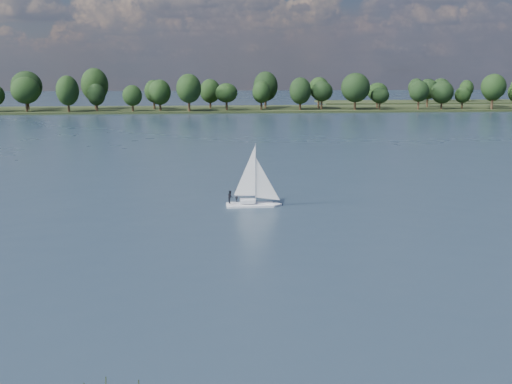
% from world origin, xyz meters
% --- Properties ---
extents(ground, '(700.00, 700.00, 0.00)m').
position_xyz_m(ground, '(0.00, 100.00, 0.00)').
color(ground, '#233342').
rests_on(ground, ground).
extents(far_shore, '(660.00, 40.00, 1.50)m').
position_xyz_m(far_shore, '(0.00, 212.00, 0.00)').
color(far_shore, black).
rests_on(far_shore, ground).
extents(sailboat, '(6.23, 1.79, 8.19)m').
position_xyz_m(sailboat, '(-3.14, 36.33, 2.29)').
color(sailboat, white).
rests_on(sailboat, ground).
extents(treeline, '(562.77, 74.17, 18.53)m').
position_xyz_m(treeline, '(-13.72, 208.11, 8.05)').
color(treeline, black).
rests_on(treeline, ground).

